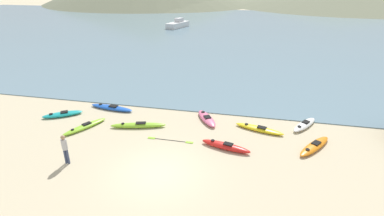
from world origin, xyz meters
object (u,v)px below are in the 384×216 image
(moored_boat_1, at_px, (178,24))
(loose_paddle, at_px, (170,140))
(kayak_on_sand_0, at_px, (138,125))
(kayak_on_sand_6, at_px, (259,129))
(kayak_on_sand_2, at_px, (315,146))
(kayak_on_sand_1, at_px, (207,118))
(kayak_on_sand_5, at_px, (112,108))
(kayak_on_sand_4, at_px, (226,146))
(kayak_on_sand_3, at_px, (63,114))
(kayak_on_sand_8, at_px, (85,126))
(kayak_on_sand_7, at_px, (304,125))
(person_near_foreground, at_px, (65,148))

(moored_boat_1, distance_m, loose_paddle, 41.87)
(kayak_on_sand_0, xyz_separation_m, kayak_on_sand_6, (7.61, 1.21, -0.02))
(kayak_on_sand_2, height_order, kayak_on_sand_6, kayak_on_sand_2)
(kayak_on_sand_1, height_order, moored_boat_1, moored_boat_1)
(kayak_on_sand_6, bearing_deg, kayak_on_sand_5, 174.38)
(kayak_on_sand_2, bearing_deg, kayak_on_sand_4, -166.84)
(kayak_on_sand_4, bearing_deg, kayak_on_sand_0, 166.46)
(kayak_on_sand_3, bearing_deg, kayak_on_sand_8, -27.90)
(kayak_on_sand_2, distance_m, kayak_on_sand_6, 3.41)
(kayak_on_sand_5, distance_m, kayak_on_sand_8, 3.12)
(kayak_on_sand_0, height_order, kayak_on_sand_8, kayak_on_sand_0)
(loose_paddle, bearing_deg, moored_boat_1, 104.25)
(kayak_on_sand_1, distance_m, kayak_on_sand_2, 6.93)
(moored_boat_1, bearing_deg, kayak_on_sand_7, -63.70)
(kayak_on_sand_7, distance_m, loose_paddle, 8.75)
(kayak_on_sand_5, distance_m, kayak_on_sand_7, 13.43)
(kayak_on_sand_4, relative_size, loose_paddle, 1.06)
(kayak_on_sand_8, relative_size, moored_boat_1, 0.53)
(kayak_on_sand_8, bearing_deg, loose_paddle, -3.17)
(kayak_on_sand_1, bearing_deg, kayak_on_sand_5, 177.55)
(kayak_on_sand_5, bearing_deg, kayak_on_sand_2, -10.37)
(kayak_on_sand_8, xyz_separation_m, moored_boat_1, (-4.54, 40.26, 0.51))
(kayak_on_sand_8, bearing_deg, person_near_foreground, -72.06)
(kayak_on_sand_0, bearing_deg, kayak_on_sand_1, 25.28)
(kayak_on_sand_3, distance_m, kayak_on_sand_5, 3.33)
(kayak_on_sand_1, distance_m, kayak_on_sand_4, 3.74)
(kayak_on_sand_0, bearing_deg, kayak_on_sand_4, -13.54)
(kayak_on_sand_3, bearing_deg, moored_boat_1, 93.03)
(kayak_on_sand_1, relative_size, kayak_on_sand_2, 0.92)
(kayak_on_sand_7, bearing_deg, loose_paddle, -155.90)
(kayak_on_sand_2, distance_m, loose_paddle, 8.28)
(kayak_on_sand_1, height_order, kayak_on_sand_7, kayak_on_sand_1)
(kayak_on_sand_8, height_order, loose_paddle, kayak_on_sand_8)
(kayak_on_sand_7, bearing_deg, kayak_on_sand_4, -140.90)
(kayak_on_sand_5, distance_m, kayak_on_sand_6, 10.64)
(kayak_on_sand_0, xyz_separation_m, kayak_on_sand_4, (5.79, -1.40, 0.02))
(kayak_on_sand_2, bearing_deg, person_near_foreground, -161.27)
(kayak_on_sand_1, bearing_deg, kayak_on_sand_2, -18.48)
(kayak_on_sand_0, height_order, loose_paddle, kayak_on_sand_0)
(moored_boat_1, xyz_separation_m, loose_paddle, (10.31, -40.58, -0.62))
(kayak_on_sand_0, distance_m, kayak_on_sand_5, 3.73)
(kayak_on_sand_2, relative_size, kayak_on_sand_3, 1.12)
(kayak_on_sand_1, height_order, kayak_on_sand_6, kayak_on_sand_1)
(kayak_on_sand_3, distance_m, kayak_on_sand_4, 11.71)
(kayak_on_sand_3, xyz_separation_m, kayak_on_sand_6, (13.39, 0.75, -0.01))
(kayak_on_sand_4, bearing_deg, kayak_on_sand_8, 176.60)
(kayak_on_sand_3, distance_m, kayak_on_sand_6, 13.41)
(kayak_on_sand_2, relative_size, kayak_on_sand_7, 1.11)
(kayak_on_sand_2, distance_m, moored_boat_1, 43.77)
(kayak_on_sand_5, bearing_deg, kayak_on_sand_4, -22.59)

